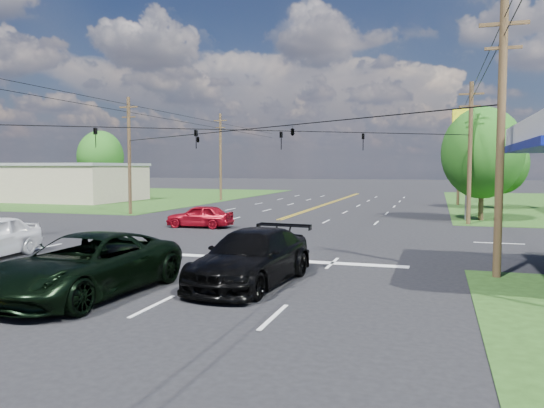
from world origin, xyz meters
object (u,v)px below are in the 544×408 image
(pole_ne, at_px, (470,151))
(tree_far_l, at_px, (100,157))
(pole_right_far, at_px, (459,154))
(suv_black, at_px, (252,257))
(retail_nw, at_px, (63,183))
(pole_se, at_px, (501,136))
(pole_nw, at_px, (129,154))
(tree_right_b, at_px, (501,163))
(pickup_dkgreen, at_px, (86,265))
(tree_right_a, at_px, (482,153))
(pole_left_far, at_px, (221,156))

(pole_ne, bearing_deg, tree_far_l, 152.93)
(pole_right_far, bearing_deg, suv_black, -100.95)
(retail_nw, relative_size, pole_se, 1.68)
(pole_nw, bearing_deg, tree_right_b, 26.95)
(pole_se, relative_size, pole_ne, 1.00)
(pole_se, xyz_separation_m, pickup_dkgreen, (-12.06, -6.46, -3.98))
(pole_nw, xyz_separation_m, tree_right_b, (29.50, 15.00, -0.70))
(pickup_dkgreen, bearing_deg, tree_right_a, 68.27)
(tree_right_a, bearing_deg, pole_se, -92.73)
(pole_right_far, xyz_separation_m, suv_black, (-7.84, -40.52, -4.27))
(tree_right_b, height_order, pickup_dkgreen, tree_right_b)
(pole_ne, relative_size, suv_black, 1.54)
(tree_right_a, bearing_deg, pole_left_far, 149.35)
(pole_se, xyz_separation_m, pole_left_far, (-26.00, 37.00, 0.25))
(retail_nw, bearing_deg, pole_ne, -16.82)
(pole_left_far, height_order, tree_right_a, pole_left_far)
(tree_far_l, bearing_deg, tree_right_b, -9.37)
(retail_nw, xyz_separation_m, tree_right_a, (44.00, -10.00, 2.87))
(retail_nw, bearing_deg, pole_right_far, 7.94)
(tree_far_l, relative_size, pickup_dkgreen, 1.30)
(pole_left_far, distance_m, tree_right_a, 31.39)
(pole_se, height_order, pole_ne, same)
(pole_right_far, distance_m, suv_black, 41.49)
(tree_right_b, bearing_deg, pole_right_far, 131.19)
(pole_right_far, height_order, pickup_dkgreen, pole_right_far)
(retail_nw, distance_m, pole_left_far, 18.30)
(retail_nw, bearing_deg, pole_left_far, 19.44)
(pole_se, bearing_deg, tree_far_l, 137.66)
(tree_right_b, bearing_deg, pickup_dkgreen, -111.52)
(tree_right_a, xyz_separation_m, pickup_dkgreen, (-13.06, -27.46, -3.94))
(tree_far_l, bearing_deg, suv_black, -50.14)
(pole_nw, distance_m, pole_left_far, 19.00)
(pole_nw, relative_size, pole_left_far, 0.95)
(pole_nw, bearing_deg, pickup_dkgreen, -60.31)
(pickup_dkgreen, bearing_deg, retail_nw, 133.27)
(pole_nw, bearing_deg, pole_ne, 0.00)
(tree_right_a, bearing_deg, retail_nw, 167.20)
(tree_right_a, bearing_deg, pole_nw, -173.66)
(retail_nw, relative_size, suv_black, 2.59)
(tree_right_b, height_order, tree_far_l, tree_far_l)
(pole_ne, distance_m, pole_right_far, 19.00)
(suv_black, bearing_deg, tree_far_l, 135.52)
(retail_nw, distance_m, pole_right_far, 43.53)
(pole_se, xyz_separation_m, pole_nw, (-26.00, 18.00, 0.00))
(retail_nw, height_order, pole_nw, pole_nw)
(pole_nw, bearing_deg, retail_nw, 142.59)
(pole_nw, relative_size, tree_right_a, 1.16)
(retail_nw, xyz_separation_m, pole_se, (43.00, -31.00, 2.92))
(pole_se, bearing_deg, pole_left_far, 125.10)
(tree_far_l, relative_size, suv_black, 1.41)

